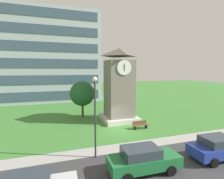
{
  "coord_description": "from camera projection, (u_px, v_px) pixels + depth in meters",
  "views": [
    {
      "loc": [
        -6.74,
        -17.73,
        6.58
      ],
      "look_at": [
        0.64,
        4.43,
        4.06
      ],
      "focal_mm": 27.95,
      "sensor_mm": 36.0,
      "label": 1
    }
  ],
  "objects": [
    {
      "name": "ground_plane",
      "position": [
        119.0,
        130.0,
        19.55
      ],
      "size": [
        160.0,
        160.0,
        0.0
      ],
      "primitive_type": "plane",
      "color": "#3D7A33"
    },
    {
      "name": "street_asphalt",
      "position": [
        167.0,
        172.0,
        11.3
      ],
      "size": [
        120.0,
        7.2,
        0.01
      ],
      "primitive_type": "cube",
      "color": "#38383A",
      "rests_on": "ground"
    },
    {
      "name": "kerb_strip",
      "position": [
        136.0,
        145.0,
        15.45
      ],
      "size": [
        120.0,
        1.6,
        0.01
      ],
      "primitive_type": "cube",
      "color": "#9E9E99",
      "rests_on": "ground"
    },
    {
      "name": "office_building",
      "position": [
        48.0,
        57.0,
        38.86
      ],
      "size": [
        21.92,
        10.9,
        19.2
      ],
      "color": "#9EA8B2",
      "rests_on": "ground"
    },
    {
      "name": "clock_tower",
      "position": [
        119.0,
        89.0,
        22.74
      ],
      "size": [
        4.42,
        4.42,
        9.43
      ],
      "color": "slate",
      "rests_on": "ground"
    },
    {
      "name": "park_bench",
      "position": [
        140.0,
        125.0,
        19.82
      ],
      "size": [
        1.82,
        0.55,
        0.88
      ],
      "color": "brown",
      "rests_on": "ground"
    },
    {
      "name": "street_lamp",
      "position": [
        95.0,
        109.0,
        12.9
      ],
      "size": [
        0.36,
        0.36,
        6.14
      ],
      "color": "#333338",
      "rests_on": "ground"
    },
    {
      "name": "tree_near_tower",
      "position": [
        82.0,
        94.0,
        24.74
      ],
      "size": [
        3.53,
        3.53,
        5.12
      ],
      "color": "#513823",
      "rests_on": "ground"
    },
    {
      "name": "parked_car_green",
      "position": [
        143.0,
        159.0,
        11.28
      ],
      "size": [
        4.78,
        2.09,
        1.69
      ],
      "color": "#1E6B38",
      "rests_on": "ground"
    },
    {
      "name": "parked_car_blue",
      "position": [
        219.0,
        147.0,
        13.08
      ],
      "size": [
        4.61,
        2.2,
        1.69
      ],
      "color": "#23389E",
      "rests_on": "ground"
    }
  ]
}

